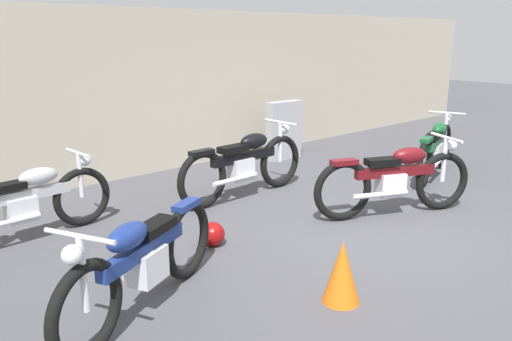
{
  "coord_description": "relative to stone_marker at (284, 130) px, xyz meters",
  "views": [
    {
      "loc": [
        -4.71,
        -3.31,
        2.2
      ],
      "look_at": [
        -0.65,
        1.25,
        0.55
      ],
      "focal_mm": 35.27,
      "sensor_mm": 36.0,
      "label": 1
    }
  ],
  "objects": [
    {
      "name": "motorcycle_maroon",
      "position": [
        -1.08,
        -3.06,
        -0.06
      ],
      "size": [
        2.0,
        1.08,
        0.97
      ],
      "rotation": [
        0.0,
        0.0,
        -0.44
      ],
      "color": "black",
      "rests_on": "ground_plane"
    },
    {
      "name": "building_wall",
      "position": [
        -1.67,
        0.88,
        0.78
      ],
      "size": [
        18.0,
        0.3,
        2.62
      ],
      "primitive_type": "cube",
      "color": "#B2A893",
      "rests_on": "ground_plane"
    },
    {
      "name": "ground_plane",
      "position": [
        -1.67,
        -3.07,
        -0.53
      ],
      "size": [
        40.0,
        40.0,
        0.0
      ],
      "primitive_type": "plane",
      "color": "#47474C"
    },
    {
      "name": "stone_marker",
      "position": [
        0.0,
        0.0,
        0.0
      ],
      "size": [
        0.72,
        0.23,
        1.05
      ],
      "primitive_type": "cube",
      "rotation": [
        0.0,
        0.0,
        -0.04
      ],
      "color": "#9E9EA3",
      "rests_on": "ground_plane"
    },
    {
      "name": "motorcycle_silver",
      "position": [
        -4.79,
        -0.85,
        -0.09
      ],
      "size": [
        2.01,
        0.56,
        0.9
      ],
      "rotation": [
        0.0,
        0.0,
        0.06
      ],
      "color": "black",
      "rests_on": "ground_plane"
    },
    {
      "name": "helmet",
      "position": [
        -3.38,
        -2.32,
        -0.4
      ],
      "size": [
        0.26,
        0.26,
        0.26
      ],
      "primitive_type": "sphere",
      "color": "maroon",
      "rests_on": "ground_plane"
    },
    {
      "name": "motorcycle_blue",
      "position": [
        -4.6,
        -3.03,
        -0.08
      ],
      "size": [
        1.92,
        1.04,
        0.93
      ],
      "rotation": [
        0.0,
        0.0,
        3.58
      ],
      "color": "black",
      "rests_on": "ground_plane"
    },
    {
      "name": "motorcycle_green",
      "position": [
        0.96,
        -2.46,
        -0.07
      ],
      "size": [
        2.06,
        0.85,
        0.96
      ],
      "rotation": [
        0.0,
        0.0,
        0.3
      ],
      "color": "black",
      "rests_on": "ground_plane"
    },
    {
      "name": "traffic_cone",
      "position": [
        -3.27,
        -3.99,
        -0.25
      ],
      "size": [
        0.32,
        0.32,
        0.55
      ],
      "primitive_type": "cone",
      "color": "orange",
      "rests_on": "ground_plane"
    },
    {
      "name": "motorcycle_black",
      "position": [
        -2.01,
        -1.25,
        -0.05
      ],
      "size": [
        2.22,
        0.62,
        1.0
      ],
      "rotation": [
        0.0,
        0.0,
        0.03
      ],
      "color": "black",
      "rests_on": "ground_plane"
    }
  ]
}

